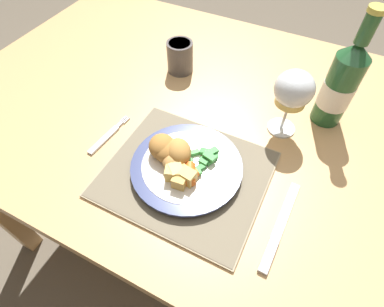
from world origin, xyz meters
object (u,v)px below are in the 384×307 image
(dinner_plate, at_px, (187,167))
(table_knife, at_px, (277,233))
(fork, at_px, (107,137))
(dining_table, at_px, (231,138))
(wine_glass, at_px, (293,91))
(bottle, at_px, (340,85))
(drinking_cup, at_px, (180,56))

(dinner_plate, height_order, table_knife, dinner_plate)
(fork, bearing_deg, table_knife, -6.72)
(dining_table, xyz_separation_m, wine_glass, (0.12, 0.01, 0.20))
(dinner_plate, height_order, bottle, bottle)
(dinner_plate, relative_size, drinking_cup, 2.72)
(wine_glass, bearing_deg, fork, -149.16)
(table_knife, distance_m, wine_glass, 0.30)
(bottle, bearing_deg, fork, -146.30)
(fork, distance_m, bottle, 0.55)
(dinner_plate, xyz_separation_m, bottle, (0.23, 0.30, 0.09))
(dining_table, xyz_separation_m, drinking_cup, (-0.21, 0.11, 0.13))
(dinner_plate, xyz_separation_m, fork, (-0.21, 0.00, -0.01))
(dining_table, height_order, fork, fork)
(table_knife, bearing_deg, wine_glass, 104.82)
(dining_table, height_order, table_knife, table_knife)
(wine_glass, height_order, drinking_cup, wine_glass)
(wine_glass, bearing_deg, table_knife, -75.18)
(fork, xyz_separation_m, table_knife, (0.43, -0.05, 0.00))
(wine_glass, bearing_deg, dining_table, -173.09)
(fork, relative_size, table_knife, 0.67)
(fork, distance_m, wine_glass, 0.43)
(table_knife, bearing_deg, bottle, 87.21)
(fork, bearing_deg, dining_table, 39.43)
(fork, bearing_deg, dinner_plate, -0.38)
(dinner_plate, distance_m, bottle, 0.39)
(table_knife, height_order, wine_glass, wine_glass)
(dinner_plate, xyz_separation_m, table_knife, (0.22, -0.05, -0.01))
(drinking_cup, bearing_deg, wine_glass, -16.18)
(table_knife, xyz_separation_m, wine_glass, (-0.07, 0.27, 0.11))
(dinner_plate, bearing_deg, table_knife, -12.82)
(bottle, bearing_deg, table_knife, -92.79)
(fork, xyz_separation_m, bottle, (0.45, 0.30, 0.10))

